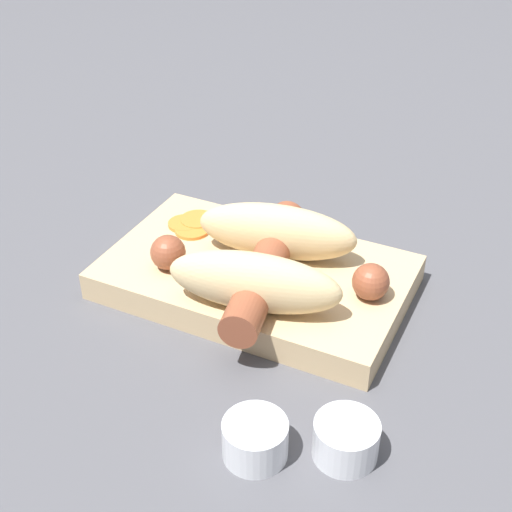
# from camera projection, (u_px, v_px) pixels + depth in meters

# --- Properties ---
(ground_plane) EXTENTS (3.00, 3.00, 0.00)m
(ground_plane) POSITION_uv_depth(u_px,v_px,m) (256.00, 289.00, 0.65)
(ground_plane) COLOR #4C4C51
(food_tray) EXTENTS (0.27, 0.16, 0.03)m
(food_tray) POSITION_uv_depth(u_px,v_px,m) (256.00, 277.00, 0.64)
(food_tray) COLOR tan
(food_tray) RESTS_ON ground_plane
(bread_roll) EXTENTS (0.16, 0.14, 0.05)m
(bread_roll) POSITION_uv_depth(u_px,v_px,m) (266.00, 255.00, 0.60)
(bread_roll) COLOR #DBBC84
(bread_roll) RESTS_ON food_tray
(sausage) EXTENTS (0.20, 0.18, 0.03)m
(sausage) POSITION_uv_depth(u_px,v_px,m) (266.00, 267.00, 0.60)
(sausage) COLOR brown
(sausage) RESTS_ON food_tray
(pickled_veggies) EXTENTS (0.06, 0.06, 0.00)m
(pickled_veggies) POSITION_uv_depth(u_px,v_px,m) (192.00, 224.00, 0.69)
(pickled_veggies) COLOR orange
(pickled_veggies) RESTS_ON food_tray
(condiment_cup_near) EXTENTS (0.05, 0.05, 0.03)m
(condiment_cup_near) POSITION_uv_depth(u_px,v_px,m) (255.00, 441.00, 0.48)
(condiment_cup_near) COLOR silver
(condiment_cup_near) RESTS_ON ground_plane
(condiment_cup_far) EXTENTS (0.05, 0.05, 0.03)m
(condiment_cup_far) POSITION_uv_depth(u_px,v_px,m) (346.00, 441.00, 0.48)
(condiment_cup_far) COLOR silver
(condiment_cup_far) RESTS_ON ground_plane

